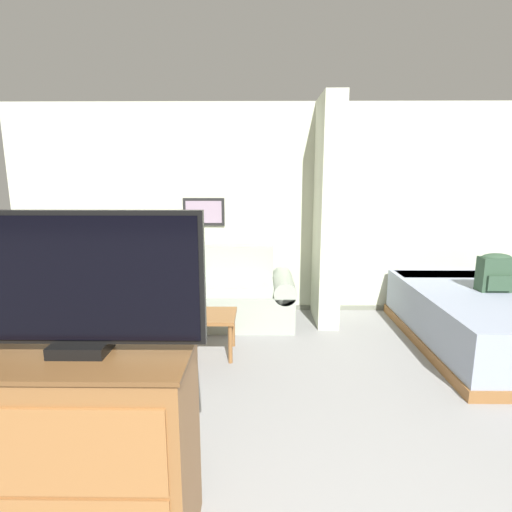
{
  "coord_description": "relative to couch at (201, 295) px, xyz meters",
  "views": [
    {
      "loc": [
        -0.54,
        -0.85,
        1.72
      ],
      "look_at": [
        -0.58,
        2.5,
        1.05
      ],
      "focal_mm": 28.0,
      "sensor_mm": 36.0,
      "label": 1
    }
  ],
  "objects": [
    {
      "name": "backpack",
      "position": [
        3.12,
        -0.6,
        0.45
      ],
      "size": [
        0.32,
        0.2,
        0.39
      ],
      "color": "#2D4733",
      "rests_on": "bed"
    },
    {
      "name": "tv",
      "position": [
        -0.06,
        -3.0,
        0.97
      ],
      "size": [
        1.09,
        0.16,
        0.62
      ],
      "color": "black",
      "rests_on": "tv_dresser"
    },
    {
      "name": "wall_back",
      "position": [
        1.25,
        0.48,
        0.98
      ],
      "size": [
        7.4,
        0.16,
        2.6
      ],
      "color": "beige",
      "rests_on": "ground_plane"
    },
    {
      "name": "tv_dresser",
      "position": [
        -0.06,
        -3.0,
        0.17
      ],
      "size": [
        0.95,
        0.49,
        0.97
      ],
      "color": "brown",
      "rests_on": "ground_plane"
    },
    {
      "name": "bed",
      "position": [
        3.05,
        -0.69,
        -0.03
      ],
      "size": [
        1.48,
        2.15,
        0.56
      ],
      "color": "brown",
      "rests_on": "ground_plane"
    },
    {
      "name": "coffee_table",
      "position": [
        0.09,
        -0.93,
        0.05
      ],
      "size": [
        0.76,
        0.46,
        0.41
      ],
      "color": "brown",
      "rests_on": "ground_plane"
    },
    {
      "name": "wall_partition_pillar",
      "position": [
        1.49,
        0.05,
        0.99
      ],
      "size": [
        0.24,
        0.73,
        2.6
      ],
      "color": "beige",
      "rests_on": "ground_plane"
    },
    {
      "name": "couch",
      "position": [
        0.0,
        0.0,
        0.0
      ],
      "size": [
        2.22,
        0.84,
        0.87
      ],
      "color": "#99A393",
      "rests_on": "ground_plane"
    },
    {
      "name": "table_lamp",
      "position": [
        -1.27,
        -0.09,
        0.51
      ],
      "size": [
        0.37,
        0.37,
        0.43
      ],
      "color": "tan",
      "rests_on": "side_table"
    },
    {
      "name": "side_table",
      "position": [
        -1.27,
        -0.09,
        0.14
      ],
      "size": [
        0.49,
        0.49,
        0.53
      ],
      "color": "brown",
      "rests_on": "ground_plane"
    }
  ]
}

